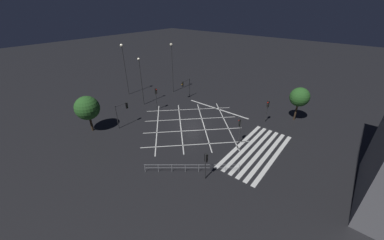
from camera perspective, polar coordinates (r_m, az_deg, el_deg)
name	(u,v)px	position (r m, az deg, el deg)	size (l,w,h in m)	color
ground_plane	(192,124)	(33.01, 0.00, -1.20)	(200.00, 200.00, 0.00)	black
road_markings	(232,139)	(30.19, 10.67, -4.92)	(17.96, 22.06, 0.01)	silver
traffic_light_median_south	(240,126)	(28.05, 12.59, -1.70)	(0.36, 0.39, 3.64)	#2D2D30
traffic_light_nw_main	(123,110)	(33.11, -18.01, 2.66)	(2.16, 0.36, 3.70)	#2D2D30
traffic_light_se_main	(267,107)	(34.45, 19.44, 3.24)	(0.39, 0.36, 3.61)	#2D2D30
traffic_light_sw_main	(206,161)	(22.26, 3.77, -10.92)	(0.39, 0.36, 3.24)	#2D2D30
traffic_light_ne_main	(185,85)	(41.23, -1.76, 9.32)	(2.34, 0.36, 3.75)	#2D2D30
traffic_light_median_north	(156,95)	(36.85, -9.54, 6.66)	(0.36, 0.39, 3.99)	#2D2D30
street_lamp_east	(172,58)	(43.61, -5.41, 16.03)	(0.54, 0.54, 9.79)	#2D2D30
street_lamp_west	(140,75)	(38.60, -13.59, 11.70)	(0.46, 0.46, 8.51)	#2D2D30
street_lamp_far	(123,58)	(43.94, -17.81, 15.39)	(0.59, 0.59, 9.89)	#2D2D30
street_tree_near	(87,108)	(33.20, -26.16, 2.88)	(3.37, 3.37, 5.33)	#38281C
street_tree_far	(300,97)	(36.59, 26.77, 5.48)	(2.91, 2.91, 5.37)	#38281C
pedestrian_railing	(192,167)	(24.03, 0.00, -12.47)	(6.61, 8.12, 1.05)	#9EA0A5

